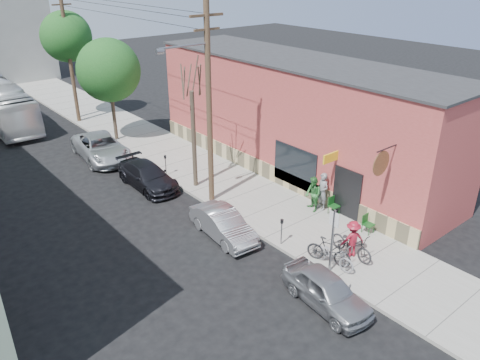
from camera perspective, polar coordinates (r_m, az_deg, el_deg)
ground at (r=20.36m, az=-1.27°, el=-9.34°), size 120.00×120.00×0.00m
sidewalk at (r=30.50m, az=-7.95°, el=2.82°), size 4.50×58.00×0.15m
cafe_building at (r=27.82m, az=6.81°, el=7.74°), size 6.60×20.20×6.61m
sign_post at (r=18.69m, az=11.23°, el=-6.63°), size 0.07×0.45×2.80m
parking_meter_near at (r=20.57m, az=5.10°, el=-5.80°), size 0.14×0.14×1.24m
parking_meter_far at (r=27.43m, az=-9.07°, el=2.19°), size 0.14×0.14×1.24m
utility_pole_near at (r=22.72m, az=-3.93°, el=9.45°), size 3.57×0.28×10.00m
utility_pole_far at (r=38.03m, az=-20.12°, el=14.29°), size 1.80×0.28×10.00m
tree_bare at (r=25.28m, az=-5.65°, el=4.86°), size 0.24×0.24×5.35m
tree_leafy_mid at (r=32.94m, az=-15.72°, el=12.74°), size 4.19×4.19×6.93m
tree_leafy_far at (r=38.92m, az=-20.41°, el=16.05°), size 3.78×3.78×8.15m
patio_chair_a at (r=23.52m, az=11.40°, el=-3.11°), size 0.51×0.51×0.88m
patio_chair_b at (r=22.30m, az=15.38°, el=-5.24°), size 0.52×0.52×0.88m
patron_grey at (r=23.65m, az=10.01°, el=-1.38°), size 0.58×0.78×1.95m
patron_green at (r=23.45m, az=8.90°, el=-1.73°), size 0.94×1.06×1.80m
cyclist at (r=20.27m, az=13.54°, el=-7.00°), size 1.23×1.00×1.65m
cyclist_bike at (r=20.41m, az=13.47°, el=-7.64°), size 0.84×2.16×1.12m
parked_bike_a at (r=19.75m, az=10.79°, el=-8.50°), size 1.14×1.99×1.15m
parked_bike_b at (r=19.66m, az=11.29°, el=-8.92°), size 0.86×2.04×1.05m
car_0 at (r=17.78m, az=10.49°, el=-13.08°), size 1.90×3.93×1.29m
car_1 at (r=21.40m, az=-2.05°, el=-5.43°), size 1.71×4.06×1.30m
car_2 at (r=26.58m, az=-11.20°, el=0.50°), size 1.89×4.60×1.33m
car_3 at (r=31.13m, az=-16.56°, el=3.81°), size 3.05×5.70×1.52m
bus at (r=40.35m, az=-26.84°, el=8.12°), size 3.15×11.32×3.12m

